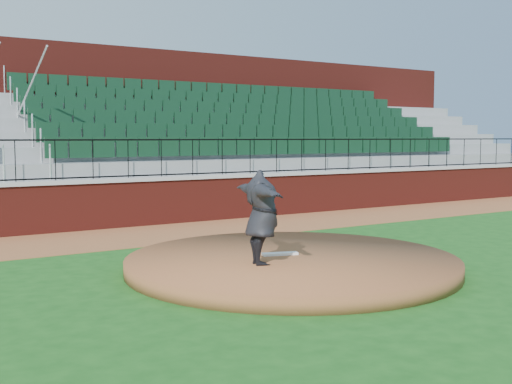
% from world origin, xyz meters
% --- Properties ---
extents(ground, '(90.00, 90.00, 0.00)m').
position_xyz_m(ground, '(0.00, 0.00, 0.00)').
color(ground, '#174F16').
rests_on(ground, ground).
extents(warning_track, '(34.00, 3.20, 0.01)m').
position_xyz_m(warning_track, '(0.00, 5.40, 0.01)').
color(warning_track, brown).
rests_on(warning_track, ground).
extents(field_wall, '(34.00, 0.35, 1.20)m').
position_xyz_m(field_wall, '(0.00, 7.00, 0.60)').
color(field_wall, maroon).
rests_on(field_wall, ground).
extents(wall_cap, '(34.00, 0.45, 0.10)m').
position_xyz_m(wall_cap, '(0.00, 7.00, 1.25)').
color(wall_cap, '#B7B7B7').
rests_on(wall_cap, field_wall).
extents(wall_railing, '(34.00, 0.05, 1.00)m').
position_xyz_m(wall_railing, '(0.00, 7.00, 1.80)').
color(wall_railing, black).
rests_on(wall_railing, wall_cap).
extents(seating_stands, '(34.00, 5.10, 4.60)m').
position_xyz_m(seating_stands, '(0.00, 9.72, 2.30)').
color(seating_stands, gray).
rests_on(seating_stands, ground).
extents(concourse_wall, '(34.00, 0.50, 5.50)m').
position_xyz_m(concourse_wall, '(0.00, 12.52, 2.75)').
color(concourse_wall, maroon).
rests_on(concourse_wall, ground).
extents(pitchers_mound, '(5.90, 5.90, 0.25)m').
position_xyz_m(pitchers_mound, '(-0.10, 0.17, 0.12)').
color(pitchers_mound, brown).
rests_on(pitchers_mound, ground).
extents(pitching_rubber, '(0.67, 0.36, 0.04)m').
position_xyz_m(pitching_rubber, '(-0.21, 0.37, 0.27)').
color(pitching_rubber, white).
rests_on(pitching_rubber, pitchers_mound).
extents(pitcher, '(0.98, 2.02, 1.59)m').
position_xyz_m(pitcher, '(-0.97, -0.17, 1.04)').
color(pitcher, black).
rests_on(pitcher, pitchers_mound).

